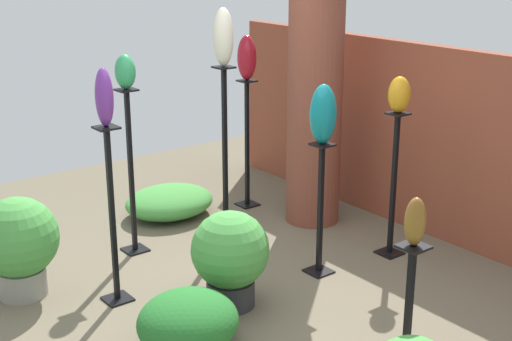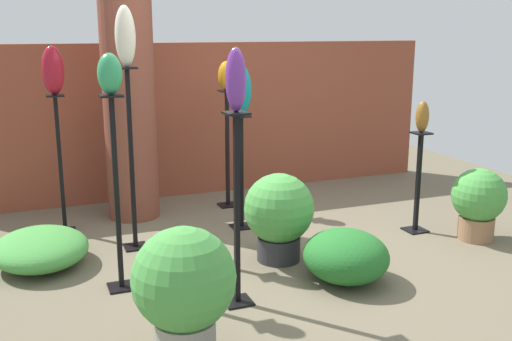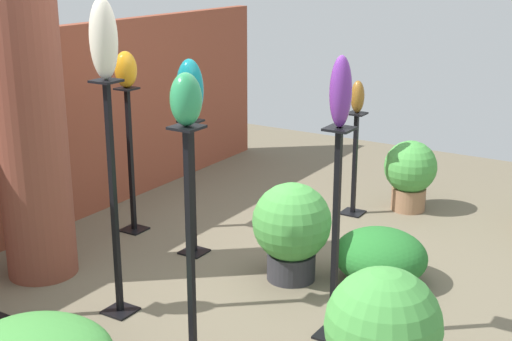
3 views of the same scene
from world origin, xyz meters
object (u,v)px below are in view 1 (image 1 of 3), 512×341
at_px(art_vase_jade, 125,72).
at_px(art_vase_violet, 104,97).
at_px(art_vase_bronze, 415,222).
at_px(potted_plant_back_center, 18,242).
at_px(pedestal_teal, 320,215).
at_px(pedestal_ruby, 247,149).
at_px(pedestal_ivory, 225,161).
at_px(potted_plant_front_right, 230,255).
at_px(brick_pillar, 315,97).
at_px(pedestal_bronze, 407,327).
at_px(art_vase_ruby, 247,58).
at_px(art_vase_amber, 399,95).
at_px(pedestal_jade, 131,179).
at_px(art_vase_ivory, 223,37).
at_px(pedestal_amber, 393,191).
at_px(art_vase_teal, 323,114).
at_px(pedestal_violet, 113,223).

relative_size(art_vase_jade, art_vase_violet, 0.68).
bearing_deg(art_vase_bronze, potted_plant_back_center, -152.60).
relative_size(pedestal_teal, pedestal_ruby, 0.84).
xyz_separation_m(pedestal_ivory, pedestal_ruby, (-0.55, 0.67, -0.14)).
distance_m(pedestal_teal, pedestal_ivory, 1.11).
bearing_deg(potted_plant_front_right, art_vase_bronze, 7.25).
height_order(pedestal_ivory, pedestal_ruby, pedestal_ivory).
distance_m(brick_pillar, pedestal_bronze, 2.96).
height_order(art_vase_jade, art_vase_ruby, art_vase_ruby).
relative_size(pedestal_bronze, art_vase_bronze, 3.31).
bearing_deg(pedestal_bronze, art_vase_amber, 134.22).
xyz_separation_m(pedestal_jade, art_vase_jade, (-0.00, -0.00, 0.93)).
relative_size(pedestal_ivory, pedestal_ruby, 1.21).
bearing_deg(potted_plant_back_center, pedestal_bronze, 27.40).
relative_size(art_vase_ivory, potted_plant_front_right, 0.67).
height_order(pedestal_teal, pedestal_jade, pedestal_jade).
relative_size(brick_pillar, pedestal_bronze, 2.54).
bearing_deg(pedestal_amber, art_vase_ruby, -171.81).
bearing_deg(art_vase_teal, potted_plant_back_center, -118.21).
distance_m(art_vase_jade, potted_plant_front_right, 1.79).
bearing_deg(pedestal_amber, pedestal_teal, -98.60).
distance_m(pedestal_amber, art_vase_bronze, 2.10).
distance_m(art_vase_ruby, potted_plant_back_center, 2.85).
bearing_deg(potted_plant_front_right, art_vase_amber, 86.22).
height_order(pedestal_amber, art_vase_ivory, art_vase_ivory).
bearing_deg(art_vase_jade, art_vase_violet, -37.17).
distance_m(pedestal_ivory, potted_plant_front_right, 1.34).
relative_size(pedestal_teal, art_vase_amber, 3.65).
relative_size(pedestal_teal, potted_plant_front_right, 1.49).
height_order(pedestal_teal, art_vase_ivory, art_vase_ivory).
xyz_separation_m(brick_pillar, pedestal_ivory, (-0.16, -0.93, -0.49)).
distance_m(pedestal_teal, potted_plant_back_center, 2.36).
relative_size(pedestal_violet, art_vase_amber, 4.51).
bearing_deg(potted_plant_front_right, pedestal_violet, -133.06).
bearing_deg(pedestal_ivory, art_vase_amber, 37.83).
distance_m(pedestal_bronze, art_vase_bronze, 0.68).
distance_m(pedestal_violet, potted_plant_front_right, 0.90).
distance_m(brick_pillar, art_vase_ivory, 1.13).
relative_size(pedestal_jade, pedestal_ivory, 0.91).
relative_size(pedestal_amber, potted_plant_back_center, 1.60).
distance_m(pedestal_teal, pedestal_violet, 1.66).
bearing_deg(art_vase_bronze, potted_plant_front_right, -172.75).
bearing_deg(art_vase_amber, art_vase_ruby, -171.81).
distance_m(pedestal_bronze, potted_plant_front_right, 1.54).
distance_m(pedestal_violet, art_vase_ivory, 1.89).
distance_m(art_vase_violet, art_vase_ivory, 1.47).
relative_size(pedestal_violet, art_vase_ivory, 2.74).
bearing_deg(art_vase_amber, potted_plant_front_right, -93.78).
distance_m(pedestal_amber, art_vase_ivory, 1.96).
height_order(pedestal_bronze, pedestal_ruby, pedestal_ruby).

